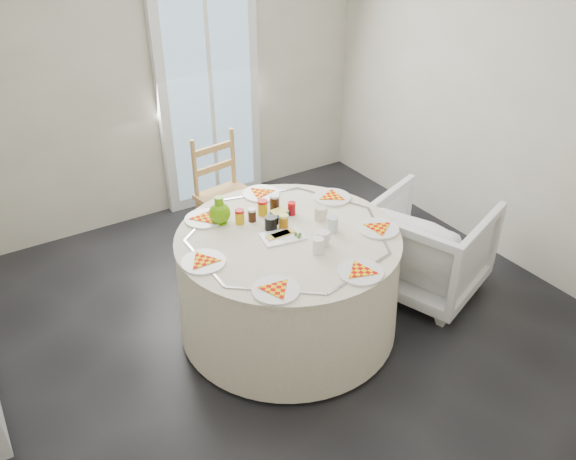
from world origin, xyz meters
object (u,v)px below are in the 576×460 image
wooden_chair (229,199)px  armchair (428,245)px  green_pitcher (219,208)px  table (288,283)px

wooden_chair → armchair: 1.67m
armchair → green_pitcher: green_pitcher is taller
table → armchair: bearing=-9.4°
table → armchair: (1.14, -0.19, 0.02)m
green_pitcher → armchair: bearing=-0.5°
table → armchair: 1.16m
wooden_chair → green_pitcher: size_ratio=5.30×
table → green_pitcher: 0.69m
table → green_pitcher: green_pitcher is taller
table → green_pitcher: (-0.30, 0.38, 0.49)m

